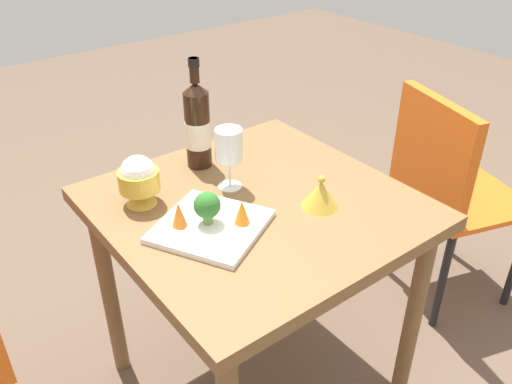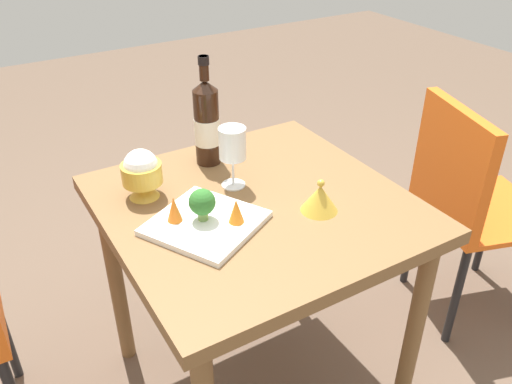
{
  "view_description": "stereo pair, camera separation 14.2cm",
  "coord_description": "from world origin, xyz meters",
  "px_view_note": "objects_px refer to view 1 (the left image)",
  "views": [
    {
      "loc": [
        -0.75,
        -0.97,
        1.5
      ],
      "look_at": [
        0.0,
        0.0,
        0.75
      ],
      "focal_mm": 37.42,
      "sensor_mm": 36.0,
      "label": 1
    },
    {
      "loc": [
        -0.63,
        -1.05,
        1.5
      ],
      "look_at": [
        0.0,
        0.0,
        0.75
      ],
      "focal_mm": 37.42,
      "sensor_mm": 36.0,
      "label": 2
    }
  ],
  "objects_px": {
    "carrot_garnish_left": "(179,214)",
    "carrot_garnish_right": "(242,212)",
    "rice_bowl_lid": "(321,194)",
    "serving_plate": "(211,226)",
    "wine_bottle": "(198,125)",
    "chair_by_wall": "(444,181)",
    "broccoli_floret": "(207,206)",
    "rice_bowl": "(139,180)",
    "wine_glass": "(229,146)"
  },
  "relations": [
    {
      "from": "chair_by_wall",
      "to": "rice_bowl",
      "type": "distance_m",
      "value": 1.12
    },
    {
      "from": "rice_bowl",
      "to": "carrot_garnish_right",
      "type": "bearing_deg",
      "value": -60.48
    },
    {
      "from": "chair_by_wall",
      "to": "wine_bottle",
      "type": "bearing_deg",
      "value": -94.55
    },
    {
      "from": "chair_by_wall",
      "to": "carrot_garnish_right",
      "type": "relative_size",
      "value": 12.96
    },
    {
      "from": "chair_by_wall",
      "to": "rice_bowl_lid",
      "type": "xyz_separation_m",
      "value": [
        -0.69,
        -0.06,
        0.23
      ]
    },
    {
      "from": "rice_bowl_lid",
      "to": "serving_plate",
      "type": "bearing_deg",
      "value": 162.8
    },
    {
      "from": "serving_plate",
      "to": "rice_bowl_lid",
      "type": "bearing_deg",
      "value": -17.2
    },
    {
      "from": "wine_glass",
      "to": "broccoli_floret",
      "type": "distance_m",
      "value": 0.22
    },
    {
      "from": "chair_by_wall",
      "to": "wine_glass",
      "type": "distance_m",
      "value": 0.9
    },
    {
      "from": "broccoli_floret",
      "to": "chair_by_wall",
      "type": "bearing_deg",
      "value": -2.4
    },
    {
      "from": "chair_by_wall",
      "to": "broccoli_floret",
      "type": "xyz_separation_m",
      "value": [
        -0.98,
        0.04,
        0.26
      ]
    },
    {
      "from": "wine_glass",
      "to": "carrot_garnish_left",
      "type": "bearing_deg",
      "value": -155.87
    },
    {
      "from": "chair_by_wall",
      "to": "carrot_garnish_right",
      "type": "distance_m",
      "value": 0.95
    },
    {
      "from": "wine_bottle",
      "to": "carrot_garnish_right",
      "type": "bearing_deg",
      "value": -105.37
    },
    {
      "from": "wine_bottle",
      "to": "rice_bowl_lid",
      "type": "height_order",
      "value": "wine_bottle"
    },
    {
      "from": "broccoli_floret",
      "to": "carrot_garnish_left",
      "type": "bearing_deg",
      "value": 153.2
    },
    {
      "from": "broccoli_floret",
      "to": "serving_plate",
      "type": "bearing_deg",
      "value": -76.35
    },
    {
      "from": "wine_bottle",
      "to": "rice_bowl_lid",
      "type": "relative_size",
      "value": 3.32
    },
    {
      "from": "wine_glass",
      "to": "carrot_garnish_left",
      "type": "height_order",
      "value": "wine_glass"
    },
    {
      "from": "wine_glass",
      "to": "carrot_garnish_left",
      "type": "xyz_separation_m",
      "value": [
        -0.22,
        -0.1,
        -0.08
      ]
    },
    {
      "from": "chair_by_wall",
      "to": "rice_bowl",
      "type": "bearing_deg",
      "value": -85.28
    },
    {
      "from": "wine_glass",
      "to": "rice_bowl",
      "type": "height_order",
      "value": "wine_glass"
    },
    {
      "from": "rice_bowl",
      "to": "rice_bowl_lid",
      "type": "xyz_separation_m",
      "value": [
        0.37,
        -0.3,
        -0.04
      ]
    },
    {
      "from": "wine_bottle",
      "to": "rice_bowl",
      "type": "distance_m",
      "value": 0.27
    },
    {
      "from": "chair_by_wall",
      "to": "wine_glass",
      "type": "bearing_deg",
      "value": -84.03
    },
    {
      "from": "wine_glass",
      "to": "rice_bowl_lid",
      "type": "xyz_separation_m",
      "value": [
        0.13,
        -0.23,
        -0.09
      ]
    },
    {
      "from": "wine_glass",
      "to": "broccoli_floret",
      "type": "xyz_separation_m",
      "value": [
        -0.16,
        -0.13,
        -0.06
      ]
    },
    {
      "from": "serving_plate",
      "to": "carrot_garnish_left",
      "type": "bearing_deg",
      "value": 148.39
    },
    {
      "from": "rice_bowl_lid",
      "to": "serving_plate",
      "type": "relative_size",
      "value": 0.3
    },
    {
      "from": "rice_bowl",
      "to": "carrot_garnish_left",
      "type": "distance_m",
      "value": 0.18
    },
    {
      "from": "rice_bowl",
      "to": "broccoli_floret",
      "type": "xyz_separation_m",
      "value": [
        0.08,
        -0.21,
        -0.01
      ]
    },
    {
      "from": "chair_by_wall",
      "to": "broccoli_floret",
      "type": "bearing_deg",
      "value": -74.57
    },
    {
      "from": "broccoli_floret",
      "to": "carrot_garnish_right",
      "type": "relative_size",
      "value": 1.31
    },
    {
      "from": "rice_bowl",
      "to": "rice_bowl_lid",
      "type": "relative_size",
      "value": 1.42
    },
    {
      "from": "wine_glass",
      "to": "serving_plate",
      "type": "xyz_separation_m",
      "value": [
        -0.16,
        -0.14,
        -0.12
      ]
    },
    {
      "from": "chair_by_wall",
      "to": "carrot_garnish_left",
      "type": "bearing_deg",
      "value": -76.17
    },
    {
      "from": "chair_by_wall",
      "to": "wine_bottle",
      "type": "distance_m",
      "value": 0.94
    },
    {
      "from": "broccoli_floret",
      "to": "carrot_garnish_right",
      "type": "height_order",
      "value": "broccoli_floret"
    },
    {
      "from": "rice_bowl",
      "to": "broccoli_floret",
      "type": "relative_size",
      "value": 1.65
    },
    {
      "from": "rice_bowl",
      "to": "carrot_garnish_left",
      "type": "bearing_deg",
      "value": -84.48
    },
    {
      "from": "rice_bowl",
      "to": "carrot_garnish_right",
      "type": "distance_m",
      "value": 0.3
    },
    {
      "from": "carrot_garnish_left",
      "to": "carrot_garnish_right",
      "type": "height_order",
      "value": "carrot_garnish_left"
    },
    {
      "from": "wine_bottle",
      "to": "rice_bowl",
      "type": "relative_size",
      "value": 2.34
    },
    {
      "from": "carrot_garnish_right",
      "to": "chair_by_wall",
      "type": "bearing_deg",
      "value": 0.75
    },
    {
      "from": "carrot_garnish_right",
      "to": "carrot_garnish_left",
      "type": "bearing_deg",
      "value": 146.82
    },
    {
      "from": "chair_by_wall",
      "to": "rice_bowl",
      "type": "relative_size",
      "value": 6.0
    },
    {
      "from": "chair_by_wall",
      "to": "serving_plate",
      "type": "bearing_deg",
      "value": -74.1
    },
    {
      "from": "broccoli_floret",
      "to": "carrot_garnish_right",
      "type": "xyz_separation_m",
      "value": [
        0.07,
        -0.05,
        -0.02
      ]
    },
    {
      "from": "rice_bowl",
      "to": "carrot_garnish_right",
      "type": "height_order",
      "value": "rice_bowl"
    },
    {
      "from": "rice_bowl",
      "to": "broccoli_floret",
      "type": "height_order",
      "value": "rice_bowl"
    }
  ]
}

